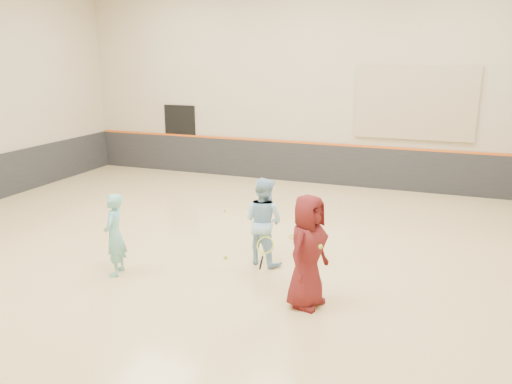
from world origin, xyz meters
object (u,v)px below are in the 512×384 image
(instructor, at_px, (263,221))
(spare_racket, at_px, (295,236))
(young_man, at_px, (308,251))
(girl, at_px, (115,235))

(instructor, relative_size, spare_racket, 2.48)
(young_man, xyz_separation_m, spare_racket, (-0.98, 2.82, -0.85))
(girl, distance_m, instructor, 2.64)
(young_man, bearing_deg, girl, 106.46)
(young_man, height_order, spare_racket, young_man)
(instructor, height_order, spare_racket, instructor)
(instructor, bearing_deg, young_man, 148.66)
(girl, xyz_separation_m, young_man, (3.43, 0.06, 0.15))
(spare_racket, bearing_deg, young_man, -70.81)
(instructor, xyz_separation_m, young_man, (1.17, -1.31, 0.07))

